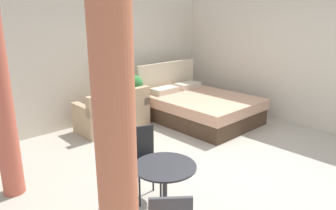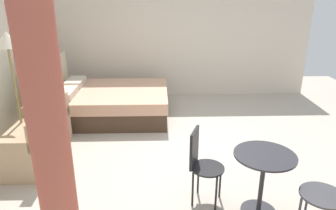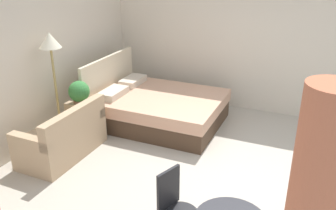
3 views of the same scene
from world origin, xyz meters
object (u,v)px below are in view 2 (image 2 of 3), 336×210
at_px(bed, 108,102).
at_px(nightstand, 47,122).
at_px(couch, 36,140).
at_px(potted_plant, 38,95).
at_px(balcony_table, 263,173).
at_px(cafe_chair_near_window, 333,194).
at_px(cafe_chair_near_couch, 201,160).
at_px(floor_lamp, 9,52).

bearing_deg(bed, nightstand, 134.68).
relative_size(bed, couch, 1.61).
distance_m(potted_plant, balcony_table, 3.59).
bearing_deg(nightstand, balcony_table, -124.40).
xyz_separation_m(bed, potted_plant, (-0.98, 0.93, 0.47)).
bearing_deg(cafe_chair_near_window, cafe_chair_near_couch, 60.10).
distance_m(bed, cafe_chair_near_window, 4.23).
distance_m(balcony_table, cafe_chair_near_couch, 0.67).
bearing_deg(cafe_chair_near_window, floor_lamp, 61.43).
xyz_separation_m(nightstand, floor_lamp, (-0.44, 0.22, 1.26)).
xyz_separation_m(nightstand, potted_plant, (-0.10, 0.05, 0.51)).
height_order(balcony_table, cafe_chair_near_couch, cafe_chair_near_couch).
height_order(nightstand, potted_plant, potted_plant).
bearing_deg(couch, potted_plant, 12.61).
height_order(floor_lamp, balcony_table, floor_lamp).
xyz_separation_m(nightstand, cafe_chair_near_couch, (-1.79, -2.33, 0.28)).
bearing_deg(cafe_chair_near_window, couch, 63.36).
relative_size(bed, nightstand, 4.09).
relative_size(bed, floor_lamp, 1.21).
xyz_separation_m(bed, nightstand, (-0.88, 0.89, -0.04)).
xyz_separation_m(potted_plant, cafe_chair_near_couch, (-1.69, -2.38, -0.23)).
distance_m(potted_plant, cafe_chair_near_couch, 2.93).
bearing_deg(couch, bed, -25.79).
height_order(cafe_chair_near_window, cafe_chair_near_couch, cafe_chair_near_couch).
height_order(couch, floor_lamp, floor_lamp).
bearing_deg(balcony_table, couch, 66.04).
bearing_deg(couch, cafe_chair_near_couch, -114.89).
xyz_separation_m(bed, balcony_table, (-2.90, -2.08, 0.21)).
xyz_separation_m(couch, cafe_chair_near_window, (-1.70, -3.38, 0.24)).
distance_m(bed, couch, 1.81).
relative_size(nightstand, potted_plant, 1.13).
relative_size(floor_lamp, cafe_chair_near_window, 2.12).
height_order(nightstand, cafe_chair_near_couch, cafe_chair_near_couch).
bearing_deg(bed, balcony_table, -144.43).
bearing_deg(bed, floor_lamp, 140.07).
xyz_separation_m(nightstand, cafe_chair_near_window, (-2.45, -3.48, 0.29)).
distance_m(nightstand, balcony_table, 3.60).
distance_m(couch, cafe_chair_near_couch, 2.48).
bearing_deg(floor_lamp, potted_plant, -26.08).
bearing_deg(couch, floor_lamp, 44.72).
bearing_deg(balcony_table, floor_lamp, 63.43).
relative_size(couch, balcony_table, 1.86).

